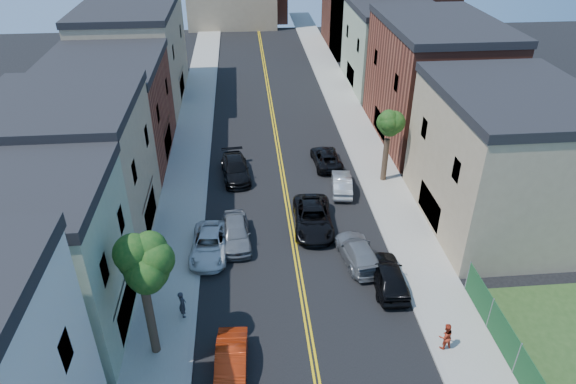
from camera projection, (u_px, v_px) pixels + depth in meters
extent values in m
cube|color=gray|center=(192.00, 135.00, 48.19)|extent=(3.20, 100.00, 0.15)
cube|color=gray|center=(357.00, 128.00, 49.41)|extent=(3.20, 100.00, 0.15)
cube|color=gray|center=(210.00, 134.00, 48.33)|extent=(0.30, 100.00, 0.15)
cube|color=gray|center=(339.00, 129.00, 49.28)|extent=(0.30, 100.00, 0.15)
cube|color=gray|center=(24.00, 269.00, 25.15)|extent=(9.00, 8.00, 8.50)
cube|color=#998466|center=(72.00, 175.00, 32.67)|extent=(9.00, 10.00, 9.00)
cube|color=brown|center=(109.00, 115.00, 42.27)|extent=(9.00, 12.00, 8.00)
cube|color=#998466|center=(135.00, 56.00, 53.77)|extent=(9.00, 16.00, 9.50)
cube|color=#998466|center=(502.00, 163.00, 33.99)|extent=(9.00, 12.00, 9.00)
cube|color=brown|center=(433.00, 84.00, 45.62)|extent=(9.00, 14.00, 10.00)
cube|color=gray|center=(391.00, 48.00, 57.90)|extent=(9.00, 12.00, 8.50)
cube|color=#4C2319|center=(387.00, 3.00, 70.85)|extent=(16.00, 14.00, 12.00)
cylinder|color=#34261A|center=(151.00, 322.00, 25.03)|extent=(0.44, 0.44, 3.96)
sphere|color=#103B10|center=(137.00, 252.00, 22.78)|extent=(5.20, 5.20, 5.20)
sphere|color=#103B10|center=(145.00, 237.00, 21.94)|extent=(3.90, 3.90, 3.90)
sphere|color=#103B10|center=(129.00, 254.00, 23.45)|extent=(3.64, 3.64, 3.64)
cylinder|color=#34261A|center=(385.00, 160.00, 39.96)|extent=(0.44, 0.44, 3.52)
sphere|color=#103B10|center=(390.00, 115.00, 38.01)|extent=(4.40, 4.40, 4.40)
sphere|color=#103B10|center=(398.00, 105.00, 37.30)|extent=(3.30, 3.30, 3.30)
sphere|color=#103B10|center=(382.00, 118.00, 38.58)|extent=(3.08, 3.08, 3.08)
imported|color=#B72A0C|center=(231.00, 364.00, 24.63)|extent=(1.69, 4.34, 1.41)
imported|color=silver|center=(209.00, 245.00, 32.66)|extent=(2.55, 5.04, 1.37)
imported|color=slate|center=(236.00, 233.00, 33.61)|extent=(2.10, 4.72, 1.57)
imported|color=black|center=(235.00, 169.00, 41.12)|extent=(2.61, 5.31, 1.48)
imported|color=slate|center=(358.00, 252.00, 32.03)|extent=(2.59, 5.04, 1.40)
imported|color=black|center=(388.00, 275.00, 30.00)|extent=(1.98, 4.66, 1.57)
imported|color=#A0A3A7|center=(342.00, 183.00, 39.27)|extent=(1.93, 4.24, 1.35)
imported|color=black|center=(326.00, 158.00, 42.96)|extent=(2.37, 4.74, 1.29)
imported|color=black|center=(313.00, 218.00, 35.09)|extent=(2.88, 5.72, 1.55)
imported|color=#26272E|center=(182.00, 304.00, 27.70)|extent=(0.51, 0.67, 1.65)
imported|color=#AF311B|center=(445.00, 336.00, 25.81)|extent=(0.85, 0.71, 1.56)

